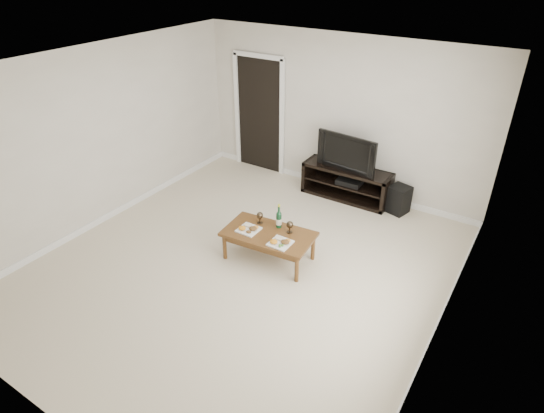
{
  "coord_description": "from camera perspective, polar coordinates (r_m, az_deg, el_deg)",
  "views": [
    {
      "loc": [
        2.93,
        -3.87,
        3.74
      ],
      "look_at": [
        0.12,
        0.55,
        0.7
      ],
      "focal_mm": 30.0,
      "sensor_mm": 36.0,
      "label": 1
    }
  ],
  "objects": [
    {
      "name": "ceiling",
      "position": [
        4.98,
        -4.72,
        17.05
      ],
      "size": [
        5.0,
        5.5,
        0.04
      ],
      "primitive_type": "cube",
      "color": "white",
      "rests_on": "back_wall"
    },
    {
      "name": "plate_right",
      "position": [
        5.79,
        1.05,
        -4.42
      ],
      "size": [
        0.27,
        0.27,
        0.07
      ],
      "primitive_type": "cube",
      "color": "white",
      "rests_on": "coffee_table"
    },
    {
      "name": "television",
      "position": [
        7.45,
        9.67,
        6.86
      ],
      "size": [
        1.05,
        0.25,
        0.6
      ],
      "primitive_type": "imported",
      "rotation": [
        0.0,
        0.0,
        -0.11
      ],
      "color": "black",
      "rests_on": "media_console"
    },
    {
      "name": "goblet_left",
      "position": [
        6.19,
        -1.54,
        -1.41
      ],
      "size": [
        0.09,
        0.09,
        0.17
      ],
      "primitive_type": null,
      "color": "#392D1F",
      "rests_on": "coffee_table"
    },
    {
      "name": "subwoofer",
      "position": [
        7.48,
        15.6,
        0.86
      ],
      "size": [
        0.36,
        0.36,
        0.45
      ],
      "primitive_type": "cube",
      "rotation": [
        0.0,
        0.0,
        -0.26
      ],
      "color": "black",
      "rests_on": "ground"
    },
    {
      "name": "av_receiver",
      "position": [
        7.64,
        9.72,
        3.13
      ],
      "size": [
        0.41,
        0.31,
        0.08
      ],
      "primitive_type": "cube",
      "rotation": [
        0.0,
        0.0,
        0.03
      ],
      "color": "black",
      "rests_on": "media_console"
    },
    {
      "name": "goblet_right",
      "position": [
        5.99,
        2.24,
        -2.58
      ],
      "size": [
        0.09,
        0.09,
        0.17
      ],
      "primitive_type": null,
      "color": "#392D1F",
      "rests_on": "coffee_table"
    },
    {
      "name": "plate_left",
      "position": [
        6.06,
        -2.96,
        -2.72
      ],
      "size": [
        0.27,
        0.27,
        0.07
      ],
      "primitive_type": "cube",
      "color": "white",
      "rests_on": "coffee_table"
    },
    {
      "name": "coffee_table",
      "position": [
        6.14,
        -0.41,
        -4.96
      ],
      "size": [
        1.25,
        0.76,
        0.42
      ],
      "primitive_type": "cube",
      "rotation": [
        0.0,
        0.0,
        0.09
      ],
      "color": "brown",
      "rests_on": "ground"
    },
    {
      "name": "back_wall",
      "position": [
        7.66,
        8.4,
        11.23
      ],
      "size": [
        5.0,
        0.04,
        2.6
      ],
      "primitive_type": "cube",
      "color": "silver",
      "rests_on": "ground"
    },
    {
      "name": "floor",
      "position": [
        6.13,
        -3.7,
        -7.55
      ],
      "size": [
        5.5,
        5.5,
        0.0
      ],
      "primitive_type": "plane",
      "color": "beige",
      "rests_on": "ground"
    },
    {
      "name": "media_console",
      "position": [
        7.69,
        9.31,
        2.93
      ],
      "size": [
        1.48,
        0.45,
        0.55
      ],
      "primitive_type": "cube",
      "color": "black",
      "rests_on": "ground"
    },
    {
      "name": "wine_bottle",
      "position": [
        6.05,
        0.87,
        -1.18
      ],
      "size": [
        0.07,
        0.07,
        0.35
      ],
      "primitive_type": "cylinder",
      "color": "#0E361C",
      "rests_on": "coffee_table"
    },
    {
      "name": "doorway",
      "position": [
        8.43,
        -1.58,
        11.33
      ],
      "size": [
        0.9,
        0.02,
        2.05
      ],
      "primitive_type": "cube",
      "color": "black",
      "rests_on": "ground"
    }
  ]
}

